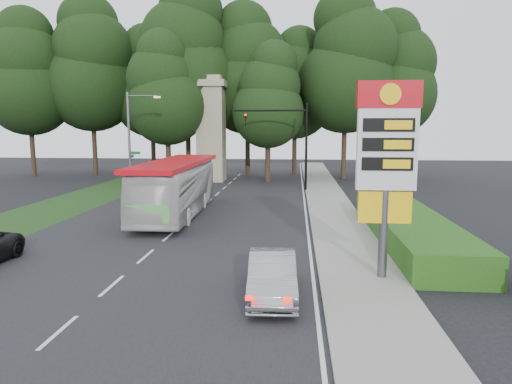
# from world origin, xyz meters

# --- Properties ---
(ground) EXTENTS (120.00, 120.00, 0.00)m
(ground) POSITION_xyz_m (0.00, 0.00, 0.00)
(ground) COLOR black
(ground) RESTS_ON ground
(road_surface) EXTENTS (14.00, 80.00, 0.02)m
(road_surface) POSITION_xyz_m (0.00, 12.00, 0.01)
(road_surface) COLOR black
(road_surface) RESTS_ON ground
(sidewalk_right) EXTENTS (3.00, 80.00, 0.12)m
(sidewalk_right) POSITION_xyz_m (8.50, 12.00, 0.06)
(sidewalk_right) COLOR gray
(sidewalk_right) RESTS_ON ground
(grass_verge_left) EXTENTS (5.00, 50.00, 0.02)m
(grass_verge_left) POSITION_xyz_m (-9.50, 18.00, 0.01)
(grass_verge_left) COLOR #193814
(grass_verge_left) RESTS_ON ground
(hedge) EXTENTS (3.00, 14.00, 1.20)m
(hedge) POSITION_xyz_m (11.50, 8.00, 0.60)
(hedge) COLOR #264D14
(hedge) RESTS_ON ground
(gas_station_pylon) EXTENTS (2.10, 0.45, 6.85)m
(gas_station_pylon) POSITION_xyz_m (9.20, 1.99, 4.45)
(gas_station_pylon) COLOR #59595E
(gas_station_pylon) RESTS_ON ground
(traffic_signal_mast) EXTENTS (6.10, 0.35, 7.20)m
(traffic_signal_mast) POSITION_xyz_m (5.68, 24.00, 4.67)
(traffic_signal_mast) COLOR black
(traffic_signal_mast) RESTS_ON ground
(streetlight_signs) EXTENTS (2.75, 0.98, 8.00)m
(streetlight_signs) POSITION_xyz_m (-6.99, 22.01, 4.44)
(streetlight_signs) COLOR #59595E
(streetlight_signs) RESTS_ON ground
(monument) EXTENTS (3.00, 3.00, 10.05)m
(monument) POSITION_xyz_m (-2.00, 30.00, 5.10)
(monument) COLOR gray
(monument) RESTS_ON ground
(tree_far_west) EXTENTS (8.96, 8.96, 17.60)m
(tree_far_west) POSITION_xyz_m (-22.00, 33.00, 10.68)
(tree_far_west) COLOR #2D2116
(tree_far_west) RESTS_ON ground
(tree_west_mid) EXTENTS (9.80, 9.80, 19.25)m
(tree_west_mid) POSITION_xyz_m (-16.00, 35.00, 11.69)
(tree_west_mid) COLOR #2D2116
(tree_west_mid) RESTS_ON ground
(tree_west_near) EXTENTS (8.40, 8.40, 16.50)m
(tree_west_near) POSITION_xyz_m (-10.00, 37.00, 10.02)
(tree_west_near) COLOR #2D2116
(tree_west_near) RESTS_ON ground
(tree_center_left) EXTENTS (10.08, 10.08, 19.80)m
(tree_center_left) POSITION_xyz_m (-5.00, 33.00, 12.02)
(tree_center_left) COLOR #2D2116
(tree_center_left) RESTS_ON ground
(tree_center_right) EXTENTS (9.24, 9.24, 18.15)m
(tree_center_right) POSITION_xyz_m (1.00, 35.00, 11.02)
(tree_center_right) COLOR #2D2116
(tree_center_right) RESTS_ON ground
(tree_east_near) EXTENTS (8.12, 8.12, 15.95)m
(tree_east_near) POSITION_xyz_m (6.00, 37.00, 9.68)
(tree_east_near) COLOR #2D2116
(tree_east_near) RESTS_ON ground
(tree_east_mid) EXTENTS (9.52, 9.52, 18.70)m
(tree_east_mid) POSITION_xyz_m (11.00, 33.00, 11.35)
(tree_east_mid) COLOR #2D2116
(tree_east_mid) RESTS_ON ground
(tree_far_east) EXTENTS (8.68, 8.68, 17.05)m
(tree_far_east) POSITION_xyz_m (16.00, 35.00, 10.35)
(tree_far_east) COLOR #2D2116
(tree_far_east) RESTS_ON ground
(tree_monument_left) EXTENTS (7.28, 7.28, 14.30)m
(tree_monument_left) POSITION_xyz_m (-6.00, 29.00, 8.68)
(tree_monument_left) COLOR #2D2116
(tree_monument_left) RESTS_ON ground
(tree_monument_right) EXTENTS (6.72, 6.72, 13.20)m
(tree_monument_right) POSITION_xyz_m (3.50, 29.50, 8.01)
(tree_monument_right) COLOR #2D2116
(tree_monument_right) RESTS_ON ground
(transit_bus) EXTENTS (3.20, 11.92, 3.29)m
(transit_bus) POSITION_xyz_m (-1.01, 12.90, 1.65)
(transit_bus) COLOR silver
(transit_bus) RESTS_ON ground
(sedan_silver) EXTENTS (1.69, 4.27, 1.38)m
(sedan_silver) POSITION_xyz_m (5.44, 0.05, 0.69)
(sedan_silver) COLOR #A3A5AB
(sedan_silver) RESTS_ON ground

